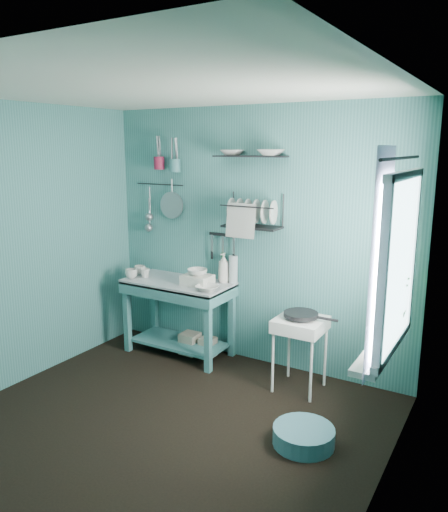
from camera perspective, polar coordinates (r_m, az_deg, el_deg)
The scene contains 35 objects.
floor at distance 4.09m, azimuth -7.07°, elevation -18.86°, with size 3.20×3.20×0.00m, color black.
ceiling at distance 3.53m, azimuth -8.21°, elevation 18.50°, with size 3.20×3.20×0.00m, color silver.
wall_back at distance 4.85m, azimuth 3.42°, elevation 2.06°, with size 3.20×3.20×0.00m, color #3A7876.
wall_left at distance 4.75m, azimuth -22.95°, elevation 0.88°, with size 3.00×3.00×0.00m, color #3A7876.
wall_right at distance 2.93m, azimuth 17.91°, elevation -5.43°, with size 3.00×3.00×0.00m, color #3A7876.
work_counter at distance 5.21m, azimuth -5.18°, elevation -7.01°, with size 1.10×0.55×0.78m, color #387577.
mug_left at distance 5.25m, azimuth -10.55°, elevation -2.00°, with size 0.12×0.12×0.10m, color beige.
mug_mid at distance 5.27m, azimuth -9.01°, elevation -1.94°, with size 0.10×0.10×0.09m, color beige.
mug_right at distance 5.38m, azimuth -9.59°, elevation -1.62°, with size 0.12×0.12×0.10m, color beige.
wash_tub at distance 4.93m, azimuth -3.06°, elevation -2.75°, with size 0.28×0.22×0.10m, color beige.
tub_bowl at distance 4.91m, azimuth -3.07°, elevation -1.84°, with size 0.20×0.20×0.06m, color beige.
soap_bottle at distance 5.00m, azimuth -0.05°, elevation -1.34°, with size 0.12×0.12×0.30m, color beige.
water_bottle at distance 4.97m, azimuth 1.06°, elevation -1.54°, with size 0.09×0.09×0.28m, color #ABBABE.
counter_bowl at distance 4.72m, azimuth -1.91°, elevation -3.70°, with size 0.22×0.22×0.05m, color beige.
hotplate_stand at distance 4.53m, azimuth 8.63°, elevation -11.01°, with size 0.41×0.41×0.66m, color white.
frying_pan at distance 4.40m, azimuth 8.78°, elevation -6.61°, with size 0.30×0.30×0.04m, color black.
knife_strip at distance 4.98m, azimuth -0.09°, elevation 2.44°, with size 0.32×0.02×0.03m, color black.
dish_rack at distance 4.67m, azimuth 3.23°, elevation 5.18°, with size 0.55×0.24×0.32m, color black.
upper_shelf at distance 4.68m, azimuth 3.05°, elevation 11.31°, with size 0.70×0.18×0.01m, color black.
shelf_bowl_left at distance 4.77m, azimuth 0.95°, elevation 11.13°, with size 0.21×0.21×0.05m, color beige.
shelf_bowl_right at distance 4.59m, azimuth 5.39°, elevation 11.63°, with size 0.23×0.23×0.06m, color beige.
utensil_cup_magenta at distance 5.28m, azimuth -7.42°, elevation 10.49°, with size 0.11×0.11×0.13m, color maroon.
utensil_cup_teal at distance 5.16m, azimuth -5.62°, elevation 10.26°, with size 0.11×0.11×0.13m, color teal.
colander at distance 5.26m, azimuth -6.00°, elevation 5.79°, with size 0.28×0.28×0.03m, color gray.
ladle_outer at distance 5.45m, azimuth -8.47°, elevation 6.23°, with size 0.01×0.01×0.30m, color gray.
ladle_inner at distance 5.47m, azimuth -8.53°, elevation 5.00°, with size 0.01×0.01×0.30m, color gray.
hook_rail at distance 5.36m, azimuth -7.36°, elevation 8.12°, with size 0.01×0.01×0.60m, color black.
window_glass at distance 3.32m, azimuth 19.60°, elevation -0.80°, with size 1.10×1.10×0.00m, color white.
windowsill at distance 3.52m, azimuth 17.52°, elevation -10.05°, with size 0.16×0.95×0.04m, color white.
curtain at distance 3.04m, azimuth 17.34°, elevation -0.87°, with size 1.35×1.35×0.00m, color white.
curtain_rod at distance 3.26m, azimuth 19.65°, elevation 10.50°, with size 0.02×0.02×1.05m, color black.
potted_plant at distance 3.68m, azimuth 18.31°, elevation -5.12°, with size 0.25×0.25×0.44m, color #34702D.
storage_tin_large at distance 5.30m, azimuth -3.91°, elevation -9.92°, with size 0.18×0.18×0.22m, color gray.
storage_tin_small at distance 5.22m, azimuth -1.88°, elevation -10.36°, with size 0.15×0.15×0.20m, color gray.
floor_basin at distance 3.89m, azimuth 9.09°, elevation -19.66°, with size 0.45×0.45×0.13m, color teal.
Camera 1 is at (2.18, -2.74, 2.12)m, focal length 35.00 mm.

